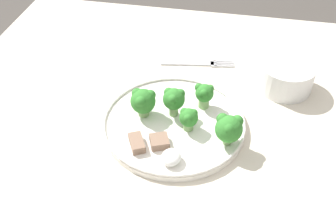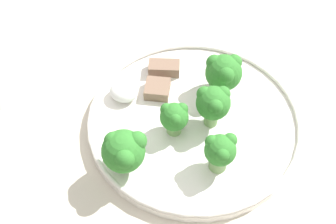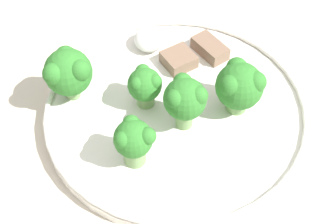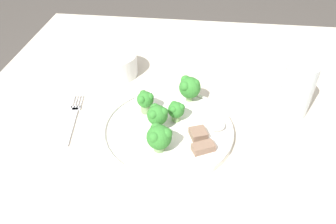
{
  "view_description": "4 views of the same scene",
  "coord_description": "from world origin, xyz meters",
  "px_view_note": "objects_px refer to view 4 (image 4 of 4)",
  "views": [
    {
      "loc": [
        0.53,
        0.06,
        1.26
      ],
      "look_at": [
        -0.03,
        -0.05,
        0.75
      ],
      "focal_mm": 42.0,
      "sensor_mm": 36.0,
      "label": 1
    },
    {
      "loc": [
        -0.16,
        0.26,
        1.14
      ],
      "look_at": [
        -0.01,
        -0.02,
        0.74
      ],
      "focal_mm": 42.0,
      "sensor_mm": 36.0,
      "label": 2
    },
    {
      "loc": [
        -0.36,
        0.03,
        1.11
      ],
      "look_at": [
        -0.06,
        -0.03,
        0.74
      ],
      "focal_mm": 50.0,
      "sensor_mm": 36.0,
      "label": 3
    },
    {
      "loc": [
        0.02,
        -0.56,
        1.2
      ],
      "look_at": [
        -0.04,
        -0.03,
        0.76
      ],
      "focal_mm": 35.0,
      "sensor_mm": 36.0,
      "label": 4
    }
  ],
  "objects_px": {
    "cream_bowl": "(115,65)",
    "drinking_glass": "(296,92)",
    "fork": "(72,119)",
    "dinner_plate": "(168,130)"
  },
  "relations": [
    {
      "from": "dinner_plate",
      "to": "fork",
      "type": "distance_m",
      "value": 0.23
    },
    {
      "from": "fork",
      "to": "dinner_plate",
      "type": "bearing_deg",
      "value": -4.07
    },
    {
      "from": "fork",
      "to": "drinking_glass",
      "type": "height_order",
      "value": "drinking_glass"
    },
    {
      "from": "cream_bowl",
      "to": "drinking_glass",
      "type": "bearing_deg",
      "value": -13.78
    },
    {
      "from": "dinner_plate",
      "to": "drinking_glass",
      "type": "xyz_separation_m",
      "value": [
        0.28,
        0.11,
        0.05
      ]
    },
    {
      "from": "fork",
      "to": "drinking_glass",
      "type": "relative_size",
      "value": 1.39
    },
    {
      "from": "fork",
      "to": "drinking_glass",
      "type": "xyz_separation_m",
      "value": [
        0.51,
        0.09,
        0.06
      ]
    },
    {
      "from": "dinner_plate",
      "to": "fork",
      "type": "bearing_deg",
      "value": 175.93
    },
    {
      "from": "drinking_glass",
      "to": "cream_bowl",
      "type": "bearing_deg",
      "value": 166.22
    },
    {
      "from": "cream_bowl",
      "to": "fork",
      "type": "bearing_deg",
      "value": -104.56
    }
  ]
}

